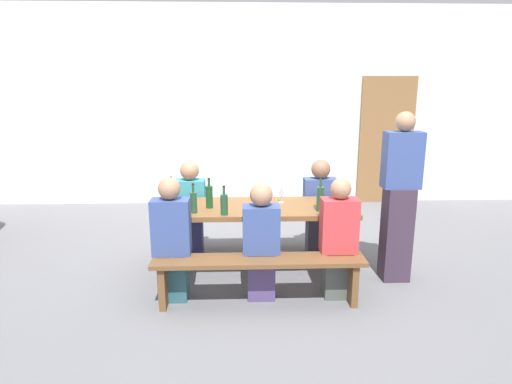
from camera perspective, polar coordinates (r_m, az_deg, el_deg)
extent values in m
plane|color=slate|center=(4.81, 0.00, -10.47)|extent=(24.00, 24.00, 0.00)
cube|color=white|center=(7.40, -0.88, 10.95)|extent=(14.00, 0.20, 3.20)
cube|color=olive|center=(7.71, 16.51, 6.40)|extent=(0.90, 0.06, 2.10)
cube|color=brown|center=(4.56, 0.00, -2.14)|extent=(2.03, 0.75, 0.05)
cylinder|color=brown|center=(4.44, -12.10, -8.00)|extent=(0.07, 0.07, 0.70)
cylinder|color=brown|center=(4.51, 12.21, -7.67)|extent=(0.07, 0.07, 0.70)
cylinder|color=brown|center=(5.03, -10.89, -5.31)|extent=(0.07, 0.07, 0.70)
cylinder|color=brown|center=(5.09, 10.48, -5.06)|extent=(0.07, 0.07, 0.70)
cube|color=brown|center=(4.01, 0.36, -8.88)|extent=(1.93, 0.30, 0.04)
cube|color=brown|center=(4.16, -11.87, -11.72)|extent=(0.06, 0.24, 0.41)
cube|color=brown|center=(4.23, 12.37, -11.32)|extent=(0.06, 0.24, 0.41)
cube|color=brown|center=(5.29, -0.27, -3.17)|extent=(1.93, 0.30, 0.04)
cube|color=brown|center=(5.40, -9.51, -5.51)|extent=(0.06, 0.24, 0.41)
cube|color=brown|center=(5.45, 8.89, -5.30)|extent=(0.06, 0.24, 0.41)
cylinder|color=#234C2D|center=(4.39, 8.32, -0.91)|extent=(0.07, 0.07, 0.24)
cylinder|color=#234C2D|center=(4.35, 8.39, 1.21)|extent=(0.03, 0.03, 0.09)
cylinder|color=black|center=(4.34, 8.42, 1.86)|extent=(0.03, 0.03, 0.01)
cylinder|color=#194723|center=(4.49, -6.08, -0.64)|extent=(0.07, 0.07, 0.23)
cylinder|color=#194723|center=(4.45, -6.13, 1.22)|extent=(0.03, 0.03, 0.07)
cylinder|color=black|center=(4.44, -6.14, 1.74)|extent=(0.03, 0.03, 0.01)
cylinder|color=#234C2D|center=(4.24, -4.15, -1.66)|extent=(0.07, 0.07, 0.20)
cylinder|color=#234C2D|center=(4.20, -4.19, 0.16)|extent=(0.03, 0.03, 0.08)
cylinder|color=black|center=(4.19, -4.20, 0.74)|extent=(0.03, 0.03, 0.01)
cylinder|color=#234C2D|center=(4.34, -8.10, -1.37)|extent=(0.07, 0.07, 0.20)
cylinder|color=#234C2D|center=(4.30, -8.16, 0.45)|extent=(0.02, 0.02, 0.08)
cylinder|color=black|center=(4.29, -8.19, 1.04)|extent=(0.03, 0.03, 0.01)
cylinder|color=#234C2D|center=(4.61, -10.88, -0.50)|extent=(0.07, 0.07, 0.21)
cylinder|color=#234C2D|center=(4.58, -10.97, 1.31)|extent=(0.02, 0.02, 0.08)
cylinder|color=black|center=(4.57, -11.00, 1.90)|extent=(0.03, 0.03, 0.01)
cylinder|color=silver|center=(4.33, 1.10, -2.62)|extent=(0.06, 0.06, 0.01)
cylinder|color=silver|center=(4.32, 1.10, -2.18)|extent=(0.01, 0.01, 0.06)
cone|color=maroon|center=(4.30, 1.10, -1.32)|extent=(0.08, 0.08, 0.07)
cylinder|color=silver|center=(4.43, -0.15, -2.23)|extent=(0.06, 0.06, 0.01)
cylinder|color=silver|center=(4.42, -0.15, -1.82)|extent=(0.01, 0.01, 0.06)
cone|color=beige|center=(4.40, -0.15, -0.93)|extent=(0.07, 0.07, 0.08)
cylinder|color=silver|center=(4.69, 3.30, -1.33)|extent=(0.06, 0.06, 0.01)
cylinder|color=silver|center=(4.68, 3.31, -0.80)|extent=(0.01, 0.01, 0.08)
cone|color=#D18C93|center=(4.66, 3.32, 0.21)|extent=(0.06, 0.06, 0.09)
cube|color=#2B5864|center=(4.28, -10.65, -10.63)|extent=(0.26, 0.24, 0.45)
cube|color=#384C8C|center=(4.10, -10.96, -4.46)|extent=(0.35, 0.20, 0.52)
sphere|color=#A87A5B|center=(4.01, -11.19, 0.45)|extent=(0.20, 0.20, 0.20)
cube|color=#4E3D6F|center=(4.24, 0.65, -10.64)|extent=(0.26, 0.24, 0.45)
cube|color=#384C8C|center=(4.07, 0.67, -4.87)|extent=(0.34, 0.20, 0.45)
sphere|color=#A87A5B|center=(3.97, 0.68, -0.35)|extent=(0.21, 0.21, 0.21)
cube|color=#4D5350|center=(4.33, 10.43, -10.32)|extent=(0.25, 0.24, 0.45)
cube|color=#C6383D|center=(4.16, 10.72, -4.28)|extent=(0.34, 0.20, 0.51)
sphere|color=#A87A5B|center=(4.06, 10.94, 0.42)|extent=(0.19, 0.19, 0.19)
cube|color=navy|center=(5.24, -8.30, -5.85)|extent=(0.25, 0.24, 0.45)
cube|color=teal|center=(5.10, -8.48, -1.00)|extent=(0.34, 0.20, 0.47)
sphere|color=#A87A5B|center=(5.03, -8.62, 2.77)|extent=(0.22, 0.22, 0.22)
cube|color=#403F4E|center=(5.29, 8.10, -5.65)|extent=(0.28, 0.24, 0.45)
cube|color=#384C8C|center=(5.15, 8.27, -0.82)|extent=(0.37, 0.20, 0.47)
sphere|color=#846047|center=(5.08, 8.41, 2.96)|extent=(0.22, 0.22, 0.22)
cube|color=#3A2C3D|center=(4.74, 17.74, -5.21)|extent=(0.27, 0.24, 0.97)
cube|color=#384C8C|center=(4.55, 18.45, 3.95)|extent=(0.36, 0.20, 0.56)
sphere|color=#A87A5B|center=(4.51, 18.82, 8.65)|extent=(0.19, 0.19, 0.19)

